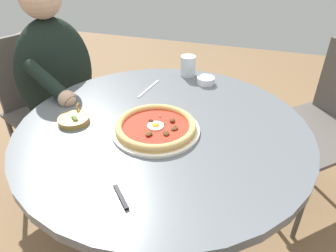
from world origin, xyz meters
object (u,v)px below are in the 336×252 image
(water_glass, at_px, (188,67))
(fork_utensil, at_px, (149,89))
(ramekin_capers, at_px, (206,80))
(steak_knife, at_px, (117,189))
(cafe_chair_diner, at_px, (48,99))
(olive_pan, at_px, (74,120))
(diner_person, at_px, (63,110))
(pizza_on_plate, at_px, (156,127))
(dining_table, at_px, (163,158))
(cafe_chair_spare_near, at_px, (330,117))

(water_glass, xyz_separation_m, fork_utensil, (-0.12, -0.19, -0.04))
(ramekin_capers, bearing_deg, steak_knife, -97.66)
(ramekin_capers, distance_m, cafe_chair_diner, 0.86)
(olive_pan, bearing_deg, diner_person, 131.44)
(olive_pan, height_order, cafe_chair_diner, cafe_chair_diner)
(diner_person, bearing_deg, ramekin_capers, 7.16)
(pizza_on_plate, bearing_deg, olive_pan, -174.20)
(water_glass, relative_size, diner_person, 0.08)
(dining_table, relative_size, cafe_chair_spare_near, 1.23)
(dining_table, distance_m, cafe_chair_spare_near, 0.90)
(steak_knife, distance_m, cafe_chair_diner, 1.03)
(dining_table, xyz_separation_m, olive_pan, (-0.31, -0.07, 0.15))
(dining_table, relative_size, ramekin_capers, 13.31)
(fork_utensil, height_order, cafe_chair_diner, cafe_chair_diner)
(ramekin_capers, bearing_deg, olive_pan, -130.55)
(steak_knife, height_order, olive_pan, olive_pan)
(pizza_on_plate, distance_m, steak_knife, 0.30)
(water_glass, bearing_deg, steak_knife, -89.91)
(dining_table, bearing_deg, fork_utensil, 119.93)
(pizza_on_plate, xyz_separation_m, cafe_chair_spare_near, (0.67, 0.65, -0.22))
(dining_table, distance_m, water_glass, 0.48)
(dining_table, xyz_separation_m, water_glass, (-0.02, 0.45, 0.18))
(steak_knife, bearing_deg, fork_utensil, 101.99)
(water_glass, bearing_deg, ramekin_capers, -33.73)
(water_glass, height_order, cafe_chair_diner, cafe_chair_diner)
(pizza_on_plate, xyz_separation_m, diner_person, (-0.62, 0.33, -0.22))
(ramekin_capers, bearing_deg, cafe_chair_spare_near, 21.21)
(diner_person, xyz_separation_m, cafe_chair_spare_near, (1.29, 0.32, 0.00))
(ramekin_capers, height_order, fork_utensil, ramekin_capers)
(pizza_on_plate, bearing_deg, steak_knife, -91.75)
(pizza_on_plate, bearing_deg, fork_utensil, 114.48)
(dining_table, bearing_deg, steak_knife, -93.86)
(ramekin_capers, distance_m, cafe_chair_spare_near, 0.67)
(ramekin_capers, bearing_deg, water_glass, 146.27)
(ramekin_capers, distance_m, fork_utensil, 0.25)
(ramekin_capers, height_order, cafe_chair_spare_near, cafe_chair_spare_near)
(olive_pan, xyz_separation_m, cafe_chair_diner, (-0.45, 0.42, -0.21))
(water_glass, height_order, ramekin_capers, water_glass)
(cafe_chair_diner, relative_size, cafe_chair_spare_near, 1.01)
(water_glass, bearing_deg, olive_pan, -119.18)
(dining_table, height_order, ramekin_capers, ramekin_capers)
(dining_table, bearing_deg, cafe_chair_spare_near, 42.68)
(dining_table, distance_m, olive_pan, 0.35)
(diner_person, bearing_deg, olive_pan, -48.56)
(fork_utensil, distance_m, cafe_chair_spare_near, 0.91)
(dining_table, distance_m, diner_person, 0.70)
(dining_table, height_order, diner_person, diner_person)
(olive_pan, bearing_deg, pizza_on_plate, 5.80)
(steak_knife, distance_m, diner_person, 0.90)
(water_glass, height_order, olive_pan, water_glass)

